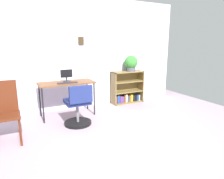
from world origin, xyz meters
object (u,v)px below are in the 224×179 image
Objects in this scene: potted_plant_on_shelf at (131,63)px; office_chair at (78,108)px; rocking_chair at (5,111)px; bookshelf_low at (127,89)px; desk at (67,85)px; keyboard at (67,83)px; monitor at (66,76)px.

office_chair is at bearing -152.88° from potted_plant_on_shelf.
rocking_chair is 1.11× the size of bookshelf_low.
office_chair is 2.04m from potted_plant_on_shelf.
potted_plant_on_shelf is (1.75, 0.25, 0.37)m from desk.
bookshelf_low is at bearing 14.40° from keyboard.
keyboard is (-0.04, -0.20, -0.12)m from monitor.
desk is 1.43× the size of office_chair.
rocking_chair reaches higher than office_chair.
office_chair is 2.00× the size of potted_plant_on_shelf.
monitor reaches higher than keyboard.
bookshelf_low is 2.11× the size of potted_plant_on_shelf.
monitor is 1.74m from potted_plant_on_shelf.
keyboard is 0.64m from office_chair.
monitor is 0.63× the size of potted_plant_on_shelf.
monitor is 0.27× the size of rocking_chair.
desk is 1.21× the size of rocking_chair.
bookshelf_low is at bearing 7.99° from monitor.
rocking_chair is at bearing -150.06° from monitor.
monitor is at bearing 29.94° from rocking_chair.
keyboard is at bearing 96.39° from office_chair.
keyboard is at bearing -100.45° from monitor.
monitor is at bearing -172.01° from bookshelf_low.
office_chair is 1.21m from rocking_chair.
rocking_chair is 2.96m from bookshelf_low.
potted_plant_on_shelf is (1.76, 0.37, 0.30)m from keyboard.
keyboard is 1.00× the size of potted_plant_on_shelf.
rocking_chair is 2.35× the size of potted_plant_on_shelf.
desk is 0.71m from office_chair.
rocking_chair reaches higher than keyboard.
bookshelf_low is (1.67, 0.43, -0.39)m from keyboard.
rocking_chair is at bearing 179.22° from office_chair.
desk is 0.14m from keyboard.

